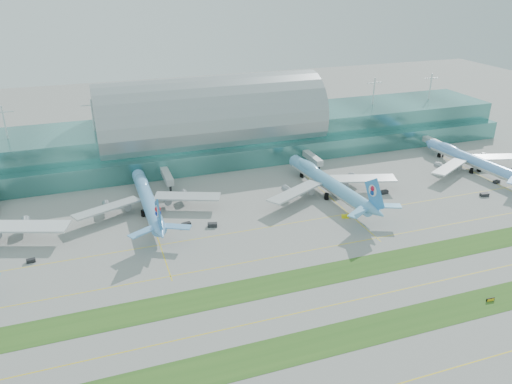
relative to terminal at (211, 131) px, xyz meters
name	(u,v)px	position (x,y,z in m)	size (l,w,h in m)	color
ground	(310,281)	(-0.01, -128.79, -14.23)	(700.00, 700.00, 0.00)	gray
terminal	(211,131)	(0.00, 0.00, 0.00)	(340.00, 69.10, 36.00)	#3D7A75
grass_strip_near	(352,335)	(-0.01, -156.79, -14.19)	(420.00, 12.00, 0.08)	#2D591E
grass_strip_far	(308,278)	(-0.01, -126.79, -14.19)	(420.00, 12.00, 0.08)	#2D591E
taxiline_b	(330,306)	(-0.01, -142.79, -14.22)	(420.00, 0.35, 0.01)	yellow
taxiline_c	(289,254)	(-0.01, -110.79, -14.22)	(420.00, 0.35, 0.01)	yellow
taxiline_d	(268,227)	(-0.01, -88.79, -14.22)	(420.00, 0.35, 0.01)	yellow
airliner_b	(147,198)	(-43.29, -58.62, -8.26)	(61.96, 70.21, 19.35)	#68A9E6
airliner_c	(328,182)	(36.23, -68.15, -7.82)	(66.22, 75.53, 20.78)	#61A8D6
airliner_d	(471,159)	(119.06, -64.47, -8.40)	(60.13, 68.64, 18.89)	#6EABF3
gse_b	(31,261)	(-88.11, -85.98, -13.57)	(3.03, 1.57, 1.32)	black
gse_c	(186,224)	(-30.82, -77.41, -13.43)	(3.47, 1.86, 1.59)	black
gse_d	(212,225)	(-21.05, -81.17, -13.43)	(3.82, 2.00, 1.59)	black
gse_e	(345,216)	(32.92, -91.77, -13.53)	(2.95, 1.44, 1.39)	yellow
gse_f	(384,192)	(61.48, -75.81, -13.45)	(3.83, 1.94, 1.55)	black
gse_g	(484,195)	(103.10, -93.19, -13.49)	(3.75, 2.04, 1.48)	black
gse_h	(497,182)	(119.69, -82.75, -13.57)	(3.70, 1.80, 1.31)	black
taxiway_sign_east	(490,300)	(48.20, -157.12, -13.63)	(2.87, 0.57, 1.21)	black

